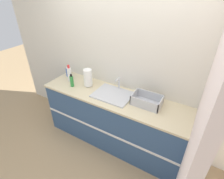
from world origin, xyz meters
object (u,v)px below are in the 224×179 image
at_px(sink, 113,94).
at_px(bottle_white_spray, 69,74).
at_px(paper_towel_roll, 88,78).
at_px(dish_rack, 147,101).
at_px(bottle_green, 72,81).
at_px(bottle_blue, 68,72).

xyz_separation_m(sink, bottle_white_spray, (-0.83, 0.02, 0.11)).
relative_size(paper_towel_roll, dish_rack, 0.72).
distance_m(paper_towel_roll, dish_rack, 0.97).
xyz_separation_m(sink, paper_towel_roll, (-0.47, 0.04, 0.13)).
height_order(dish_rack, bottle_white_spray, bottle_white_spray).
xyz_separation_m(dish_rack, bottle_green, (-1.18, -0.14, 0.04)).
distance_m(paper_towel_roll, bottle_blue, 0.53).
xyz_separation_m(paper_towel_roll, bottle_green, (-0.21, -0.14, -0.05)).
distance_m(sink, bottle_green, 0.69).
bearing_deg(dish_rack, bottle_blue, 176.32).
bearing_deg(paper_towel_roll, bottle_white_spray, -176.99).
height_order(dish_rack, bottle_blue, bottle_blue).
height_order(sink, paper_towel_roll, paper_towel_roll).
xyz_separation_m(sink, bottle_blue, (-0.98, 0.13, 0.06)).
bearing_deg(bottle_green, sink, 8.65).
height_order(sink, bottle_blue, sink).
relative_size(sink, dish_rack, 1.41).
bearing_deg(dish_rack, bottle_green, -173.35).
relative_size(dish_rack, bottle_white_spray, 1.38).
distance_m(sink, bottle_white_spray, 0.84).
distance_m(paper_towel_roll, bottle_green, 0.26).
bearing_deg(paper_towel_roll, bottle_blue, 169.57).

